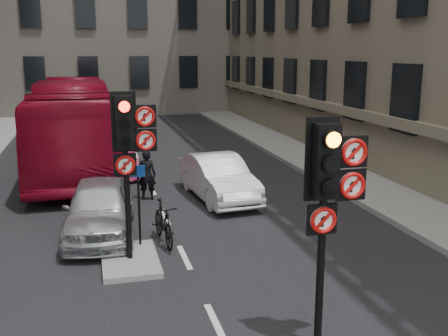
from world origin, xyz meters
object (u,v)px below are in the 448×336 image
signal_far (129,140)px  bus_red (74,124)px  info_sign (139,194)px  car_pink (112,154)px  motorcyclist (147,175)px  car_white (218,177)px  motorcycle (163,223)px  signal_near (330,185)px  car_silver (100,208)px

signal_far → bus_red: (-1.39, 10.23, -1.01)m
bus_red → info_sign: bus_red is taller
bus_red → info_sign: 9.63m
car_pink → motorcyclist: motorcyclist is taller
motorcyclist → info_sign: bearing=97.9°
car_white → motorcycle: 4.05m
car_pink → bus_red: bearing=140.8°
signal_near → motorcyclist: size_ratio=2.31×
car_silver → motorcyclist: bearing=67.6°
car_white → info_sign: (-2.76, -3.67, 0.66)m
car_white → motorcycle: bearing=-128.4°
car_silver → bus_red: bus_red is taller
signal_far → car_silver: (-0.65, 2.01, -2.01)m
signal_near → motorcyclist: signal_near is taller
signal_near → bus_red: size_ratio=0.29×
car_white → info_sign: 4.64m
car_white → motorcycle: car_white is taller
signal_far → motorcyclist: (0.84, 4.90, -1.93)m
signal_far → info_sign: size_ratio=1.90×
car_white → bus_red: size_ratio=0.34×
signal_near → signal_far: 4.77m
car_silver → car_white: (3.63, 2.41, -0.02)m
motorcycle → motorcyclist: (0.04, 3.89, 0.26)m
motorcycle → motorcyclist: bearing=83.8°
signal_far → bus_red: 10.37m
signal_far → motorcycle: bearing=51.8°
car_silver → info_sign: info_sign is taller
motorcycle → motorcyclist: 3.90m
car_white → motorcyclist: size_ratio=2.65×
car_pink → info_sign: info_sign is taller
signal_near → signal_far: signal_far is taller
car_silver → motorcycle: car_silver is taller
signal_near → car_white: signal_near is taller
signal_near → motorcyclist: bearing=101.2°
info_sign → car_pink: bearing=100.0°
bus_red → car_pink: bearing=-42.0°
signal_far → car_white: (2.98, 4.42, -2.03)m
signal_far → info_sign: bearing=73.9°
signal_near → car_white: 8.64m
car_pink → motorcyclist: 4.23m
signal_near → motorcyclist: 9.25m
car_pink → motorcycle: size_ratio=2.75×
bus_red → motorcycle: bearing=-77.2°
bus_red → car_silver: bearing=-85.4°
car_silver → signal_near: bearing=-56.8°
car_silver → motorcycle: bearing=-29.9°
car_pink → info_sign: bearing=-85.9°
motorcycle → info_sign: bearing=-161.0°
bus_red → motorcycle: size_ratio=7.17×
motorcyclist → signal_near: bearing=117.6°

